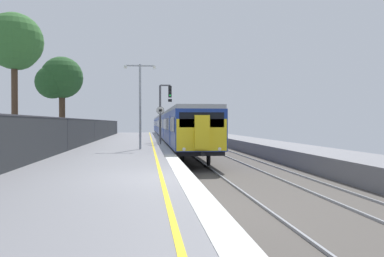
# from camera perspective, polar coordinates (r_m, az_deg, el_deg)

# --- Properties ---
(ground) EXTENTS (17.40, 110.00, 1.21)m
(ground) POSITION_cam_1_polar(r_m,az_deg,el_deg) (12.23, 9.79, -9.85)
(ground) COLOR slate
(commuter_train_at_platform) EXTENTS (2.83, 62.80, 3.81)m
(commuter_train_at_platform) POSITION_cam_1_polar(r_m,az_deg,el_deg) (51.22, -3.50, 0.40)
(commuter_train_at_platform) COLOR navy
(commuter_train_at_platform) RESTS_ON ground
(signal_gantry) EXTENTS (1.10, 0.24, 4.97)m
(signal_gantry) POSITION_cam_1_polar(r_m,az_deg,el_deg) (33.19, -4.30, 3.34)
(signal_gantry) COLOR #47474C
(signal_gantry) RESTS_ON ground
(speed_limit_sign) EXTENTS (0.59, 0.08, 2.93)m
(speed_limit_sign) POSITION_cam_1_polar(r_m,az_deg,el_deg) (29.76, -4.74, 1.21)
(speed_limit_sign) COLOR #59595B
(speed_limit_sign) RESTS_ON ground
(platform_lamp_mid) EXTENTS (2.00, 0.20, 5.35)m
(platform_lamp_mid) POSITION_cam_1_polar(r_m,az_deg,el_deg) (24.35, -7.74, 4.41)
(platform_lamp_mid) COLOR #93999E
(platform_lamp_mid) RESTS_ON ground
(background_tree_left) EXTENTS (2.94, 2.94, 7.41)m
(background_tree_left) POSITION_cam_1_polar(r_m,az_deg,el_deg) (22.46, -24.88, 11.32)
(background_tree_left) COLOR #473323
(background_tree_left) RESTS_ON ground
(background_tree_centre) EXTENTS (3.15, 2.91, 6.25)m
(background_tree_centre) POSITION_cam_1_polar(r_m,az_deg,el_deg) (28.11, -19.24, 6.88)
(background_tree_centre) COLOR #473323
(background_tree_centre) RESTS_ON ground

